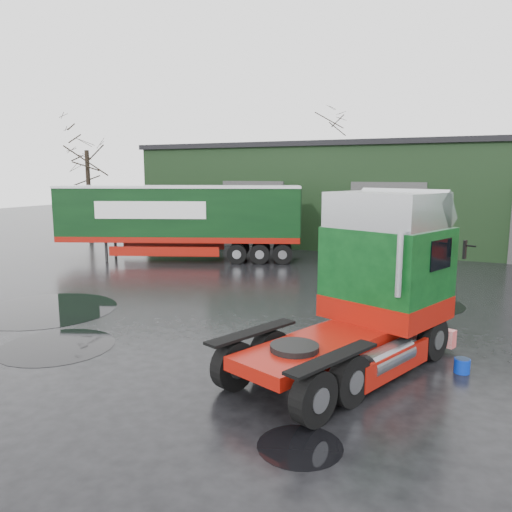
{
  "coord_description": "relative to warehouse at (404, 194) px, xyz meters",
  "views": [
    {
      "loc": [
        6.7,
        -13.54,
        4.47
      ],
      "look_at": [
        -0.18,
        1.62,
        1.7
      ],
      "focal_mm": 35.0,
      "sensor_mm": 36.0,
      "label": 1
    }
  ],
  "objects": [
    {
      "name": "tree_left",
      "position": [
        -19.0,
        -8.0,
        1.09
      ],
      "size": [
        4.4,
        4.4,
        8.5
      ],
      "primitive_type": null,
      "color": "black",
      "rests_on": "ground"
    },
    {
      "name": "puddle_2",
      "position": [
        -8.26,
        -21.85,
        -3.15
      ],
      "size": [
        4.56,
        4.56,
        0.01
      ],
      "primitive_type": "cylinder",
      "color": "black",
      "rests_on": "ground"
    },
    {
      "name": "warehouse",
      "position": [
        0.0,
        0.0,
        0.0
      ],
      "size": [
        32.4,
        12.4,
        6.3
      ],
      "color": "black",
      "rests_on": "ground"
    },
    {
      "name": "ground",
      "position": [
        -2.0,
        -20.0,
        -3.16
      ],
      "size": [
        100.0,
        100.0,
        0.0
      ],
      "primitive_type": "plane",
      "color": "black"
    },
    {
      "name": "hero_tractor",
      "position": [
        2.01,
        -23.0,
        -1.12
      ],
      "size": [
        4.94,
        7.13,
        4.08
      ],
      "primitive_type": null,
      "rotation": [
        0.0,
        0.0,
        -0.36
      ],
      "color": "#0A3B14",
      "rests_on": "ground"
    },
    {
      "name": "puddle_3",
      "position": [
        2.22,
        -26.3,
        -3.15
      ],
      "size": [
        1.44,
        1.44,
        0.01
      ],
      "primitive_type": "cylinder",
      "color": "black",
      "rests_on": "ground"
    },
    {
      "name": "wash_bucket",
      "position": [
        4.52,
        -21.84,
        -2.99
      ],
      "size": [
        0.43,
        0.43,
        0.33
      ],
      "primitive_type": "cylinder",
      "rotation": [
        0.0,
        0.0,
        -0.27
      ],
      "color": "#07269D",
      "rests_on": "ground"
    },
    {
      "name": "tree_back_a",
      "position": [
        -8.0,
        10.0,
        1.59
      ],
      "size": [
        4.4,
        4.4,
        9.5
      ],
      "primitive_type": null,
      "color": "black",
      "rests_on": "ground"
    },
    {
      "name": "puddle_1",
      "position": [
        2.94,
        -16.01,
        -3.15
      ],
      "size": [
        2.99,
        2.99,
        0.01
      ],
      "primitive_type": "cylinder",
      "color": "black",
      "rests_on": "ground"
    },
    {
      "name": "trailer_left",
      "position": [
        -9.5,
        -11.77,
        -1.22
      ],
      "size": [
        12.55,
        7.0,
        3.88
      ],
      "primitive_type": null,
      "rotation": [
        0.0,
        0.0,
        1.95
      ],
      "color": "silver",
      "rests_on": "ground"
    },
    {
      "name": "puddle_0",
      "position": [
        -5.19,
        -24.36,
        -3.15
      ],
      "size": [
        2.97,
        2.97,
        0.01
      ],
      "primitive_type": "cylinder",
      "color": "black",
      "rests_on": "ground"
    }
  ]
}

